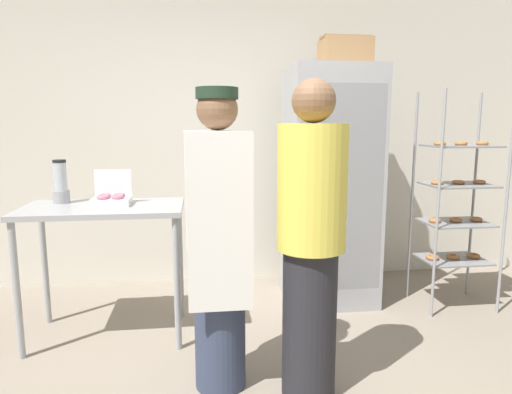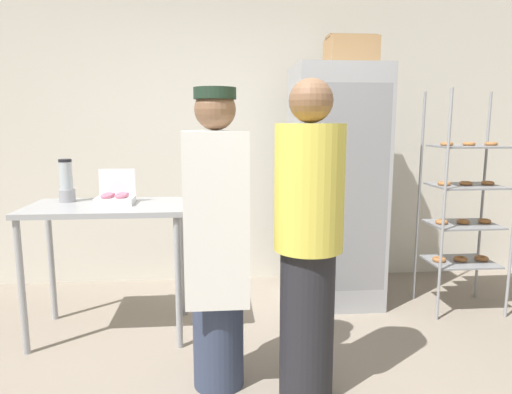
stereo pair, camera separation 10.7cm
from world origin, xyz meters
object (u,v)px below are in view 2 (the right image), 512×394
object	(u,v)px
person_customer	(308,241)
baking_rack	(464,206)
blender_pitcher	(66,183)
cardboard_storage_box	(351,52)
person_baker	(217,237)
refrigerator	(335,187)
donut_box	(115,198)

from	to	relation	value
person_customer	baking_rack	bearing A→B (deg)	36.26
blender_pitcher	cardboard_storage_box	bearing A→B (deg)	10.24
cardboard_storage_box	person_baker	bearing A→B (deg)	-130.52
cardboard_storage_box	refrigerator	bearing A→B (deg)	-146.15
baking_rack	cardboard_storage_box	size ratio (longest dim) A/B	4.48
baking_rack	blender_pitcher	xyz separation A→B (m)	(-3.02, -0.05, 0.22)
blender_pitcher	donut_box	bearing A→B (deg)	-19.21
person_baker	refrigerator	bearing A→B (deg)	50.85
baking_rack	blender_pitcher	size ratio (longest dim) A/B	5.70
donut_box	person_customer	xyz separation A→B (m)	(1.18, -0.90, -0.10)
baking_rack	person_baker	size ratio (longest dim) A/B	1.04
refrigerator	baking_rack	distance (m)	1.02
refrigerator	donut_box	world-z (taller)	refrigerator
cardboard_storage_box	person_baker	xyz separation A→B (m)	(-1.09, -1.28, -1.19)
blender_pitcher	person_customer	bearing A→B (deg)	-33.55
refrigerator	person_customer	size ratio (longest dim) A/B	1.13
blender_pitcher	person_baker	bearing A→B (deg)	-39.78
blender_pitcher	refrigerator	bearing A→B (deg)	8.71
donut_box	person_baker	world-z (taller)	person_baker
donut_box	blender_pitcher	xyz separation A→B (m)	(-0.36, 0.13, 0.09)
baking_rack	person_baker	xyz separation A→B (m)	(-1.95, -0.94, 0.03)
donut_box	person_baker	distance (m)	1.04
person_baker	blender_pitcher	bearing A→B (deg)	140.22
donut_box	cardboard_storage_box	xyz separation A→B (m)	(1.80, 0.52, 1.08)
donut_box	baking_rack	bearing A→B (deg)	3.87
cardboard_storage_box	person_customer	world-z (taller)	cardboard_storage_box
refrigerator	blender_pitcher	xyz separation A→B (m)	(-2.05, -0.31, 0.10)
cardboard_storage_box	person_baker	distance (m)	2.06
refrigerator	person_customer	xyz separation A→B (m)	(-0.50, -1.34, -0.09)
donut_box	person_baker	bearing A→B (deg)	-47.31
cardboard_storage_box	person_customer	bearing A→B (deg)	-113.34
donut_box	person_customer	world-z (taller)	person_customer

